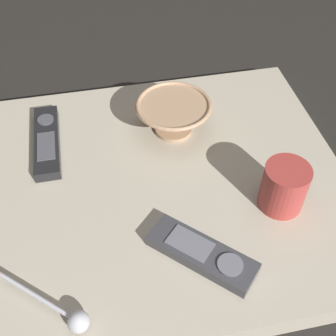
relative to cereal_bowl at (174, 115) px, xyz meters
name	(u,v)px	position (x,y,z in m)	size (l,w,h in m)	color
ground_plane	(155,197)	(-0.12, 0.06, -0.08)	(6.00, 6.00, 0.00)	black
table	(155,189)	(-0.12, 0.06, -0.06)	(0.56, 0.66, 0.04)	#B7AD99
cereal_bowl	(174,115)	(0.00, 0.00, 0.00)	(0.14, 0.14, 0.06)	tan
coffee_mug	(284,187)	(-0.21, -0.13, 0.00)	(0.07, 0.07, 0.08)	#A53833
teaspoon	(72,318)	(-0.34, 0.21, -0.02)	(0.11, 0.12, 0.03)	silver
tv_remote_near	(47,141)	(0.01, 0.24, -0.03)	(0.18, 0.04, 0.02)	black
tv_remote_far	(202,254)	(-0.28, 0.02, -0.03)	(0.15, 0.16, 0.02)	#38383D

